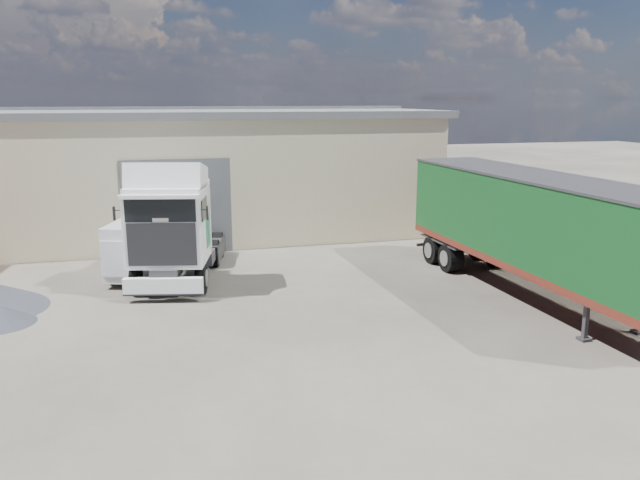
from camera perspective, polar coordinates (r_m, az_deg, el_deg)
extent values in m
plane|color=black|center=(15.12, -3.07, -9.71)|extent=(120.00, 120.00, 0.00)
cube|color=beige|center=(30.01, -21.15, 5.67)|extent=(30.00, 12.00, 5.00)
cube|color=#525457|center=(29.84, -21.56, 10.72)|extent=(30.60, 12.60, 0.30)
cube|color=#525457|center=(24.00, -12.87, 2.93)|extent=(4.00, 0.08, 3.60)
cube|color=#525457|center=(29.84, -21.60, 11.10)|extent=(30.60, 0.40, 0.15)
cube|color=#993E27|center=(24.78, 20.64, 1.44)|extent=(0.35, 26.00, 2.50)
cylinder|color=black|center=(19.41, -13.63, -3.44)|extent=(2.36, 1.42, 0.95)
cylinder|color=black|center=(22.38, -12.10, -1.20)|extent=(2.40, 1.43, 0.95)
cylinder|color=black|center=(23.59, -11.60, -0.47)|extent=(2.40, 1.43, 0.95)
cube|color=#2D2D30|center=(21.36, -12.58, -0.98)|extent=(2.10, 5.94, 0.27)
cube|color=silver|center=(18.60, -14.13, -4.12)|extent=(2.28, 0.73, 0.49)
cube|color=silver|center=(19.34, -13.69, 1.27)|extent=(2.64, 2.51, 2.20)
cube|color=black|center=(18.42, -14.25, -0.40)|extent=(1.93, 0.49, 1.25)
cube|color=black|center=(18.25, -14.41, 2.63)|extent=(1.98, 0.49, 0.67)
cube|color=silver|center=(19.29, -13.81, 5.49)|extent=(2.55, 2.19, 1.10)
cube|color=#0D5E42|center=(19.98, -16.62, 0.74)|extent=(0.16, 0.66, 0.99)
cube|color=#0D5E42|center=(19.55, -10.22, 0.82)|extent=(0.16, 0.66, 0.99)
cylinder|color=#2D2D30|center=(22.44, -12.09, 0.20)|extent=(1.18, 1.18, 0.11)
cube|color=#2D2D30|center=(16.59, 23.13, -6.84)|extent=(0.28, 0.28, 1.00)
cube|color=#2D2D30|center=(17.66, 27.23, -6.08)|extent=(0.28, 0.28, 1.00)
cylinder|color=black|center=(22.65, 13.20, -1.07)|extent=(2.35, 1.04, 0.96)
cube|color=#2D2D30|center=(19.58, 18.62, -2.57)|extent=(1.07, 10.93, 0.32)
cube|color=#5E2215|center=(19.51, 18.68, -1.72)|extent=(2.62, 10.98, 0.22)
cube|color=black|center=(19.24, 18.96, 2.01)|extent=(2.62, 10.98, 2.36)
cube|color=#2D2D30|center=(19.06, 19.22, 5.55)|extent=(2.67, 11.04, 0.07)
cylinder|color=black|center=(20.65, -16.10, -3.02)|extent=(2.05, 1.25, 0.67)
cylinder|color=black|center=(23.62, -13.52, -0.89)|extent=(2.05, 1.25, 0.67)
cube|color=silver|center=(21.96, -14.83, -0.04)|extent=(3.31, 5.03, 1.72)
cube|color=silver|center=(20.20, -16.50, -1.40)|extent=(2.07, 1.46, 1.11)
cube|color=black|center=(20.26, -16.41, 0.27)|extent=(1.70, 0.64, 0.61)
cone|color=#1F232A|center=(18.48, -27.21, -6.09)|extent=(2.33, 2.33, 0.50)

